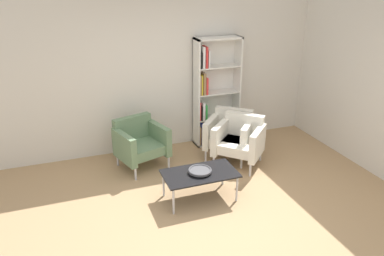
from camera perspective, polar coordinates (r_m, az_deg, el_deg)
ground_plane at (r=4.93m, az=3.34°, el=-13.87°), size 8.32×8.32×0.00m
plaster_back_panel at (r=6.46m, az=-5.07°, el=9.29°), size 6.40×0.12×2.90m
plaster_right_partition at (r=6.33m, az=26.05°, el=6.80°), size 0.12×5.20×2.90m
bookshelf_tall at (r=6.69m, az=3.06°, el=5.29°), size 0.80×0.30×1.90m
coffee_table_low at (r=5.17m, az=1.19°, el=-7.03°), size 1.00×0.56×0.40m
decorative_bowl at (r=5.14m, az=1.20°, el=-6.39°), size 0.32×0.32×0.05m
armchair_by_bookshelf at (r=6.07m, az=-7.81°, el=-2.10°), size 0.87×0.83×0.78m
armchair_corner_red at (r=6.15m, az=7.16°, el=-1.71°), size 0.95×0.95×0.78m
armchair_spare_guest at (r=6.36m, az=5.72°, el=-0.80°), size 0.95×0.94×0.78m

